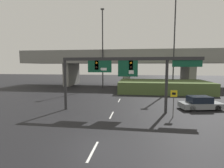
% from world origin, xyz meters
% --- Properties ---
extents(ground_plane, '(160.00, 160.00, 0.00)m').
position_xyz_m(ground_plane, '(0.00, 0.00, 0.00)').
color(ground_plane, black).
extents(lane_markings, '(0.14, 31.22, 0.01)m').
position_xyz_m(lane_markings, '(0.00, 13.91, 0.00)').
color(lane_markings, silver).
rests_on(lane_markings, ground).
extents(signal_gantry, '(14.01, 0.44, 5.58)m').
position_xyz_m(signal_gantry, '(1.03, 8.17, 4.49)').
color(signal_gantry, '#2D2D30').
rests_on(signal_gantry, ground).
extents(speed_limit_sign, '(0.60, 0.11, 2.56)m').
position_xyz_m(speed_limit_sign, '(5.71, 6.80, 1.66)').
color(speed_limit_sign, '#4C4C4C').
rests_on(speed_limit_sign, ground).
extents(highway_light_pole_near, '(0.70, 0.36, 17.25)m').
position_xyz_m(highway_light_pole_near, '(9.26, 25.52, 9.01)').
color(highway_light_pole_near, '#2D2D30').
rests_on(highway_light_pole_near, ground).
extents(highway_light_pole_far, '(0.70, 0.36, 16.30)m').
position_xyz_m(highway_light_pole_far, '(-4.81, 26.68, 8.53)').
color(highway_light_pole_far, '#2D2D30').
rests_on(highway_light_pole_far, ground).
extents(overpass_bridge, '(47.88, 9.45, 8.11)m').
position_xyz_m(overpass_bridge, '(0.00, 31.47, 5.69)').
color(overpass_bridge, gray).
rests_on(overpass_bridge, ground).
extents(grass_embankment, '(15.71, 9.03, 1.97)m').
position_xyz_m(grass_embankment, '(7.07, 23.23, 0.98)').
color(grass_embankment, '#4C6033').
rests_on(grass_embankment, ground).
extents(parked_sedan_near_right, '(4.63, 2.60, 1.45)m').
position_xyz_m(parked_sedan_near_right, '(9.21, 10.25, 0.67)').
color(parked_sedan_near_right, gray).
rests_on(parked_sedan_near_right, ground).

